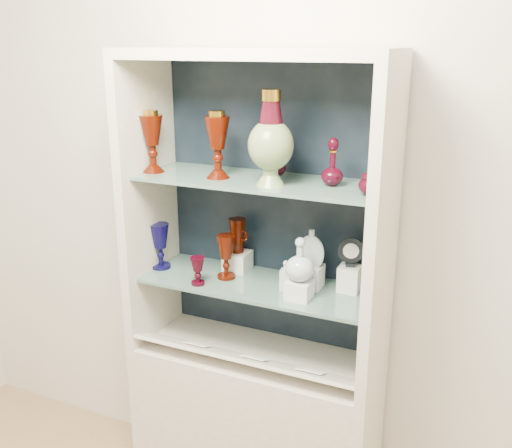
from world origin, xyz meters
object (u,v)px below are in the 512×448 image
at_px(ruby_decanter_a, 275,148).
at_px(cameo_medallion, 351,252).
at_px(pedestal_lamp_left, 152,141).
at_px(ruby_goblet_small, 198,271).
at_px(pedestal_lamp_right, 218,145).
at_px(enamel_urn, 271,138).
at_px(ruby_goblet_tall, 226,257).
at_px(clear_round_decanter, 300,260).
at_px(lidded_bowl, 372,181).
at_px(flat_flask, 311,247).
at_px(ruby_pitcher, 237,235).
at_px(ruby_decanter_b, 333,160).
at_px(cobalt_goblet, 160,246).
at_px(clear_square_bottle, 286,275).

height_order(ruby_decanter_a, cameo_medallion, ruby_decanter_a).
xyz_separation_m(pedestal_lamp_left, ruby_goblet_small, (0.22, -0.06, -0.48)).
height_order(pedestal_lamp_right, enamel_urn, enamel_urn).
bearing_deg(ruby_goblet_small, enamel_urn, 8.47).
bearing_deg(pedestal_lamp_right, ruby_goblet_tall, 74.95).
bearing_deg(clear_round_decanter, ruby_decanter_a, 140.99).
bearing_deg(lidded_bowl, flat_flask, 155.51).
bearing_deg(ruby_pitcher, ruby_goblet_tall, -72.51).
bearing_deg(clear_round_decanter, ruby_goblet_tall, 169.41).
bearing_deg(pedestal_lamp_right, enamel_urn, -6.80).
height_order(lidded_bowl, clear_round_decanter, lidded_bowl).
bearing_deg(ruby_goblet_tall, enamel_urn, -16.11).
bearing_deg(clear_round_decanter, pedestal_lamp_left, 178.55).
relative_size(ruby_decanter_b, ruby_goblet_tall, 1.01).
xyz_separation_m(ruby_pitcher, flat_flask, (0.34, -0.05, 0.01)).
distance_m(ruby_decanter_a, cobalt_goblet, 0.65).
distance_m(enamel_urn, ruby_decanter_a, 0.14).
relative_size(clear_square_bottle, cameo_medallion, 1.02).
relative_size(pedestal_lamp_right, cobalt_goblet, 1.30).
bearing_deg(ruby_goblet_tall, ruby_pitcher, 87.72).
xyz_separation_m(enamel_urn, lidded_bowl, (0.36, 0.00, -0.12)).
xyz_separation_m(ruby_decanter_b, ruby_goblet_small, (-0.49, -0.12, -0.45)).
bearing_deg(cobalt_goblet, cameo_medallion, 6.70).
bearing_deg(pedestal_lamp_left, ruby_goblet_tall, 9.10).
distance_m(clear_square_bottle, flat_flask, 0.14).
bearing_deg(clear_square_bottle, flat_flask, 37.37).
relative_size(ruby_decanter_a, lidded_bowl, 2.27).
height_order(ruby_goblet_small, clear_round_decanter, clear_round_decanter).
distance_m(pedestal_lamp_right, cobalt_goblet, 0.54).
distance_m(pedestal_lamp_left, ruby_decanter_b, 0.71).
bearing_deg(lidded_bowl, enamel_urn, -179.55).
xyz_separation_m(ruby_decanter_a, ruby_pitcher, (-0.18, 0.03, -0.38)).
height_order(cobalt_goblet, clear_round_decanter, clear_round_decanter).
xyz_separation_m(lidded_bowl, ruby_goblet_tall, (-0.58, 0.06, -0.38)).
xyz_separation_m(ruby_decanter_b, lidded_bowl, (0.16, -0.08, -0.04)).
xyz_separation_m(ruby_goblet_small, clear_round_decanter, (0.41, 0.04, 0.09)).
distance_m(cobalt_goblet, ruby_pitcher, 0.33).
bearing_deg(cameo_medallion, ruby_decanter_b, -154.99).
distance_m(ruby_decanter_b, flat_flask, 0.36).
relative_size(cobalt_goblet, cameo_medallion, 1.64).
xyz_separation_m(ruby_goblet_small, ruby_pitcher, (0.08, 0.20, 0.10)).
xyz_separation_m(cobalt_goblet, clear_square_bottle, (0.56, 0.00, -0.04)).
relative_size(enamel_urn, cobalt_goblet, 1.74).
distance_m(ruby_decanter_a, ruby_goblet_small, 0.56).
height_order(ruby_decanter_a, ruby_pitcher, ruby_decanter_a).
xyz_separation_m(pedestal_lamp_left, lidded_bowl, (0.87, -0.01, -0.07)).
height_order(pedestal_lamp_right, cobalt_goblet, pedestal_lamp_right).
height_order(ruby_decanter_b, cobalt_goblet, ruby_decanter_b).
height_order(pedestal_lamp_left, ruby_decanter_a, pedestal_lamp_left).
distance_m(flat_flask, clear_round_decanter, 0.11).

